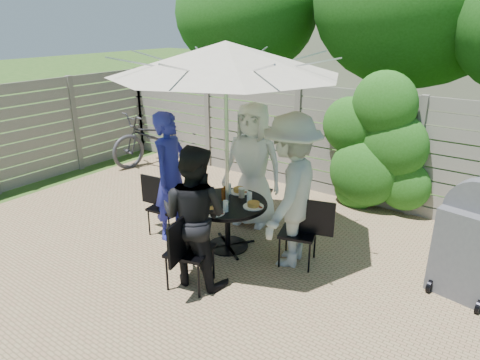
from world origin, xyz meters
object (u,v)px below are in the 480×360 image
Objects in this scene: plate_back at (239,191)px; glass_back at (229,189)px; coffee_cup at (242,193)px; bicycle at (157,137)px; umbrella at (226,58)px; plate_front at (214,211)px; glass_left at (205,197)px; person_left at (171,177)px; chair_front at (190,265)px; person_right at (290,192)px; chair_back at (256,203)px; person_front at (194,217)px; glass_right at (249,197)px; chair_left at (166,217)px; glass_front at (226,206)px; bbq_grill at (472,244)px; person_back at (253,165)px; syrup_jug at (225,194)px; plate_left at (203,196)px; chair_right at (299,245)px; plate_right at (253,205)px.

glass_back reaches higher than plate_back.
coffee_cup is 0.06× the size of bicycle.
umbrella is 12.27× the size of plate_front.
glass_left is (-0.23, -0.15, -1.70)m from umbrella.
glass_left is (0.58, 0.01, -0.15)m from person_left.
chair_front reaches higher than coffee_cup.
umbrella is at bearing -90.00° from person_right.
chair_back reaches higher than glass_left.
chair_back is 0.50× the size of person_left.
glass_left is (-0.40, 0.66, -0.09)m from person_front.
plate_front is 0.53m from glass_right.
umbrella is at bearing 101.56° from plate_front.
person_left is (0.13, 0.03, 0.63)m from chair_left.
glass_left reaches higher than coffee_cup.
umbrella reaches higher than glass_left.
glass_right is at bearing -24.24° from coffee_cup.
umbrella is at bearing 123.56° from glass_front.
bbq_grill reaches higher than glass_back.
person_left is 0.85× the size of bicycle.
plate_front is 4.25m from bicycle.
person_right is 2.01m from bbq_grill.
bicycle is at bearing 152.60° from glass_right.
glass_left is at bearing -105.52° from person_back.
person_left is at bearing -135.00° from person_back.
glass_back is 1.00× the size of glass_left.
person_back reaches higher than person_front.
umbrella is 1.54× the size of bicycle.
person_back is 12.87× the size of glass_back.
umbrella is 19.95× the size of syrup_jug.
plate_back is at bearing 90.61° from syrup_jug.
glass_right is at bearing 21.17° from plate_left.
bicycle reaches higher than glass_front.
bbq_grill reaches higher than glass_left.
chair_front reaches higher than chair_right.
glass_back is at bearing 162.38° from plate_right.
bbq_grill is (2.52, 1.67, 0.33)m from chair_front.
person_back is 1.21m from plate_front.
chair_front is at bearing -139.29° from person_left.
person_right is 0.54m from plate_right.
chair_front is 1.11m from plate_right.
plate_front is at bearing 15.75° from chair_right.
chair_right is at bearing -48.56° from chair_front.
glass_left is 3.07m from bbq_grill.
plate_right is at bearing 11.56° from umbrella.
glass_back is at bearing -160.48° from bbq_grill.
person_back is 12.87× the size of glass_left.
person_back is at bearing -171.97° from bbq_grill.
plate_front is (0.27, -1.30, 0.42)m from chair_back.
plate_right is (0.28, 0.42, 0.00)m from plate_front.
person_left is 1.90m from chair_right.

